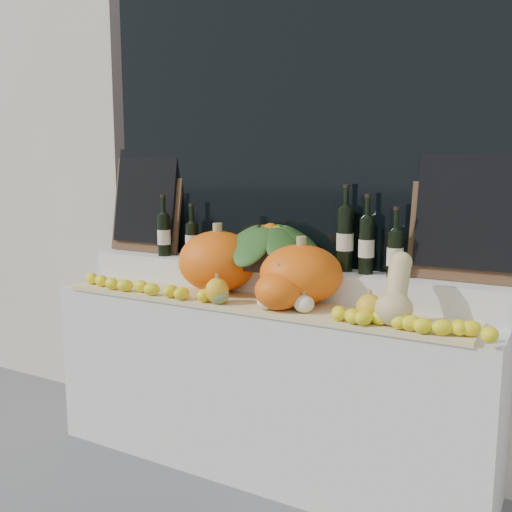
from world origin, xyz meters
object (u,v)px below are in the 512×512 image
at_px(pumpkin_left, 218,261).
at_px(butternut_squash, 396,296).
at_px(pumpkin_right, 301,274).
at_px(wine_bottle_tall, 345,239).
at_px(produce_bowl, 271,245).

relative_size(pumpkin_left, butternut_squash, 1.39).
xyz_separation_m(pumpkin_right, butternut_squash, (0.50, -0.14, -0.02)).
bearing_deg(pumpkin_right, wine_bottle_tall, 57.36).
relative_size(pumpkin_right, butternut_squash, 1.34).
bearing_deg(produce_bowl, pumpkin_right, -34.50).
xyz_separation_m(pumpkin_right, wine_bottle_tall, (0.14, 0.21, 0.15)).
height_order(pumpkin_right, butternut_squash, butternut_squash).
bearing_deg(wine_bottle_tall, produce_bowl, -174.58).
bearing_deg(pumpkin_left, produce_bowl, 33.21).
distance_m(butternut_squash, produce_bowl, 0.83).
bearing_deg(wine_bottle_tall, pumpkin_right, -122.64).
distance_m(butternut_squash, wine_bottle_tall, 0.53).
xyz_separation_m(pumpkin_right, produce_bowl, (-0.26, 0.18, 0.10)).
xyz_separation_m(pumpkin_left, butternut_squash, (0.98, -0.16, -0.04)).
relative_size(pumpkin_right, wine_bottle_tall, 0.93).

